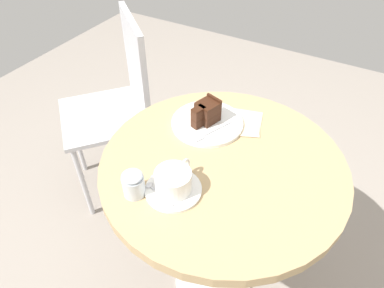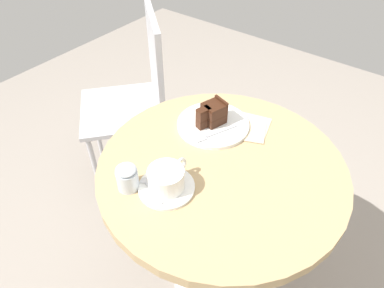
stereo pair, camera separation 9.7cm
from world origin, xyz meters
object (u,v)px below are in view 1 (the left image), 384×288
Objects in this scene: saucer at (173,190)px; cafe_chair at (120,98)px; coffee_cup at (174,180)px; cake_slice at (206,112)px; teaspoon at (156,191)px; sugar_pot at (133,184)px; cake_plate at (207,123)px; fork at (208,133)px; napkin at (241,123)px.

saucer is 0.17× the size of cafe_chair.
cake_slice is (0.29, 0.06, 0.01)m from coffee_cup.
teaspoon is at bearing -1.31° from cafe_chair.
coffee_cup is 0.79m from cafe_chair.
cafe_chair is 0.77m from sugar_pot.
teaspoon is 1.34× the size of sugar_pot.
cake_plate is 0.26× the size of cafe_chair.
sugar_pot is (-0.29, 0.06, 0.02)m from fork.
cake_slice is 0.07m from fork.
teaspoon is 0.38m from napkin.
fork is at bearing -11.92° from sugar_pot.
fork is at bearing 151.39° from napkin.
saucer is 0.11m from sugar_pot.
sugar_pot is (-0.03, 0.05, 0.03)m from teaspoon.
cake_slice is 0.11× the size of cafe_chair.
cake_slice is at bearing -122.87° from fork.
sugar_pot reaches higher than cake_plate.
napkin is (0.38, -0.07, -0.01)m from teaspoon.
fork is (0.23, 0.02, -0.03)m from coffee_cup.
fork is 0.13m from napkin.
cake_plate is 3.09× the size of sugar_pot.
teaspoon is 0.58× the size of napkin.
cake_slice is at bearing -4.45° from sugar_pot.
cake_plate is at bearing -69.95° from teaspoon.
cafe_chair reaches higher than fork.
saucer is at bearing -55.69° from sugar_pot.
teaspoon is at bearing 134.48° from coffee_cup.
coffee_cup is 0.29m from cake_slice.
cake_slice is at bearing -69.16° from teaspoon.
saucer is at bearing 2.12° from cafe_chair.
fork is at bearing 5.40° from coffee_cup.
saucer is at bearing -168.99° from cake_slice.
fork is 0.16× the size of cafe_chair.
teaspoon is at bearing -175.89° from cake_slice.
cake_plate is at bearing 10.17° from saucer.
cafe_chair is at bearing 71.08° from cake_slice.
fork is at bearing 5.15° from saucer.
cake_plate is at bearing -126.28° from fork.
cafe_chair is (0.18, 0.54, -0.20)m from cake_plate.
fork reaches higher than napkin.
saucer is 0.04m from coffee_cup.
teaspoon reaches higher than napkin.
cake_slice reaches higher than sugar_pot.
cake_slice is at bearing 88.04° from cake_plate.
napkin is (0.34, -0.04, -0.04)m from coffee_cup.
cafe_chair reaches higher than sugar_pot.
cake_slice is 0.35m from sugar_pot.
cake_plate is at bearing 122.91° from napkin.
napkin is (0.35, -0.04, -0.00)m from saucer.
cake_slice reaches higher than napkin.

